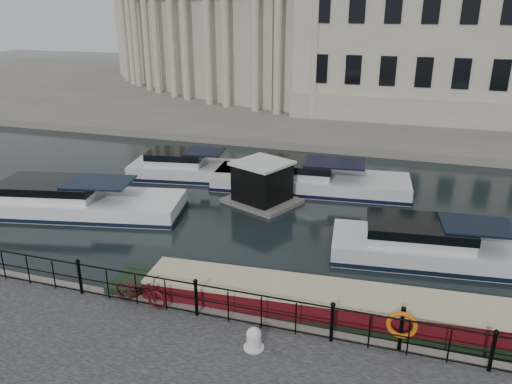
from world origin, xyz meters
TOP-DOWN VIEW (x-y plane):
  - ground_plane at (0.00, 0.00)m, footprint 160.00×160.00m
  - far_bank at (0.00, 39.00)m, footprint 120.00×42.00m
  - railing at (0.00, -2.25)m, footprint 24.14×0.14m
  - civic_building at (-1.00, 34.71)m, footprint 53.55×31.84m
  - bicycle at (-1.88, -2.23)m, footprint 1.87×0.81m
  - mooring_bollard at (2.08, -3.19)m, footprint 0.56×0.56m
  - life_ring_post at (5.80, -2.17)m, footprint 0.80×0.21m
  - narrowboat at (3.59, -0.76)m, footprint 14.19×2.86m
  - harbour_hut at (-1.17, 8.31)m, footprint 4.09×3.81m
  - cabin_cruisers at (-2.11, 7.56)m, footprint 25.91×10.97m

SIDE VIEW (x-z plane):
  - ground_plane at x=0.00m, z-range 0.00..0.00m
  - far_bank at x=0.00m, z-range 0.00..0.55m
  - narrowboat at x=3.59m, z-range -0.39..1.12m
  - cabin_cruisers at x=-2.11m, z-range -0.63..1.36m
  - mooring_bollard at x=2.08m, z-range 0.53..1.16m
  - harbour_hut at x=-1.17m, z-range -0.15..2.05m
  - bicycle at x=-1.88m, z-range 0.55..1.50m
  - railing at x=0.00m, z-range 0.59..1.81m
  - life_ring_post at x=5.80m, z-range 0.72..2.03m
  - civic_building at x=-1.00m, z-range -1.39..15.46m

